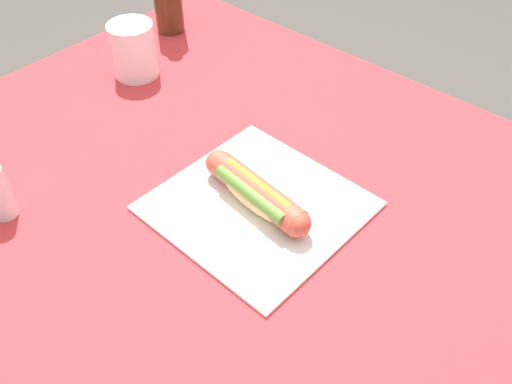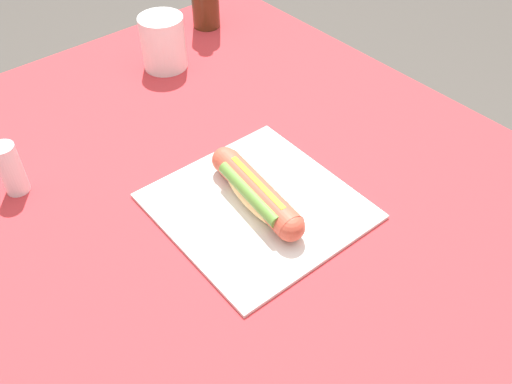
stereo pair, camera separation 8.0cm
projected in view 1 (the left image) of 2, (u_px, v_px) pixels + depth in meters
name	position (u px, v px, depth m)	size (l,w,h in m)	color
dining_table	(261.00, 255.00, 0.91)	(1.23, 0.90, 0.73)	brown
paper_wrapper	(256.00, 205.00, 0.82)	(0.28, 0.27, 0.01)	silver
hot_dog	(255.00, 192.00, 0.80)	(0.21, 0.07, 0.05)	#E5BC75
drinking_cup	(134.00, 50.00, 1.05)	(0.09, 0.09, 0.11)	white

